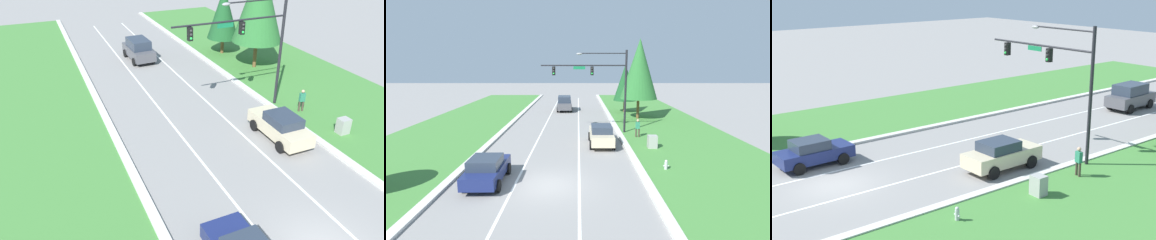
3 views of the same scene
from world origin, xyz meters
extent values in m
plane|color=gray|center=(0.00, 0.00, 0.00)|extent=(160.00, 160.00, 0.00)
cube|color=beige|center=(5.65, 0.00, 0.07)|extent=(0.50, 90.00, 0.15)
cube|color=beige|center=(-5.65, 0.00, 0.07)|extent=(0.50, 90.00, 0.15)
cube|color=white|center=(-1.80, 0.00, 0.00)|extent=(0.14, 81.00, 0.01)
cube|color=white|center=(1.80, 0.00, 0.00)|extent=(0.14, 81.00, 0.01)
cylinder|color=black|center=(6.20, 12.49, 3.91)|extent=(0.20, 0.20, 7.82)
cylinder|color=black|center=(2.25, 12.49, 6.41)|extent=(7.90, 0.12, 0.12)
cube|color=#147042|center=(1.85, 12.49, 6.19)|extent=(1.10, 0.04, 0.28)
cylinder|color=black|center=(4.02, 12.49, 7.51)|extent=(4.34, 0.09, 0.09)
ellipsoid|color=gray|center=(1.85, 12.49, 7.46)|extent=(0.56, 0.28, 0.20)
cube|color=black|center=(3.04, 12.49, 5.91)|extent=(0.28, 0.32, 0.80)
sphere|color=#2D2D2D|center=(3.04, 12.32, 6.14)|extent=(0.16, 0.16, 0.16)
sphere|color=#2D2D2D|center=(3.04, 12.32, 5.91)|extent=(0.16, 0.16, 0.16)
sphere|color=#23D647|center=(3.04, 12.32, 5.68)|extent=(0.16, 0.16, 0.16)
cube|color=black|center=(-0.52, 12.49, 5.91)|extent=(0.28, 0.32, 0.80)
sphere|color=#2D2D2D|center=(-0.52, 12.32, 6.14)|extent=(0.16, 0.16, 0.16)
sphere|color=#2D2D2D|center=(-0.52, 12.32, 5.91)|extent=(0.16, 0.16, 0.16)
sphere|color=#23D647|center=(-0.52, 12.32, 5.68)|extent=(0.16, 0.16, 0.16)
cube|color=navy|center=(-3.40, 0.46, 0.67)|extent=(1.87, 4.23, 0.67)
cube|color=#283342|center=(-3.40, 0.21, 1.28)|extent=(1.65, 1.92, 0.54)
cylinder|color=black|center=(-2.54, 1.78, 0.34)|extent=(0.25, 0.68, 0.68)
cylinder|color=black|center=(-4.31, 1.75, 0.34)|extent=(0.25, 0.68, 0.68)
cylinder|color=black|center=(-2.50, -0.83, 0.34)|extent=(0.25, 0.68, 0.68)
cylinder|color=black|center=(-4.27, -0.86, 0.34)|extent=(0.25, 0.68, 0.68)
cube|color=#4C4C51|center=(-0.16, 25.79, 0.80)|extent=(2.08, 4.60, 0.86)
cube|color=#283342|center=(-0.15, 25.67, 1.64)|extent=(1.82, 2.78, 0.82)
cylinder|color=black|center=(0.71, 27.23, 0.37)|extent=(0.27, 0.75, 0.74)
cylinder|color=black|center=(-1.14, 27.15, 0.37)|extent=(0.27, 0.75, 0.74)
cylinder|color=black|center=(0.83, 24.43, 0.37)|extent=(0.27, 0.75, 0.74)
cylinder|color=black|center=(-1.02, 24.35, 0.37)|extent=(0.27, 0.75, 0.74)
cube|color=beige|center=(3.64, 8.33, 0.75)|extent=(1.80, 4.54, 0.77)
cube|color=#283342|center=(3.64, 8.06, 1.41)|extent=(1.62, 2.04, 0.55)
cylinder|color=black|center=(4.52, 9.74, 0.36)|extent=(0.24, 0.72, 0.72)
cylinder|color=black|center=(2.76, 9.74, 0.36)|extent=(0.24, 0.72, 0.72)
cylinder|color=black|center=(4.52, 6.93, 0.36)|extent=(0.24, 0.72, 0.72)
cylinder|color=black|center=(2.76, 6.92, 0.36)|extent=(0.24, 0.72, 0.72)
cube|color=#9E9E99|center=(7.58, 7.12, 0.54)|extent=(0.70, 0.60, 1.09)
cylinder|color=#42382D|center=(6.97, 10.68, 0.42)|extent=(0.14, 0.14, 0.84)
cylinder|color=#42382D|center=(7.23, 10.62, 0.42)|extent=(0.14, 0.14, 0.84)
cube|color=#287556|center=(7.10, 10.65, 1.14)|extent=(0.42, 0.30, 0.60)
sphere|color=tan|center=(7.10, 10.65, 1.58)|extent=(0.22, 0.22, 0.22)
cylinder|color=#B7B7BC|center=(7.28, 2.35, 0.28)|extent=(0.20, 0.20, 0.55)
sphere|color=#B7B7BC|center=(7.28, 2.35, 0.61)|extent=(0.18, 0.18, 0.18)
cylinder|color=#B7B7BC|center=(7.16, 2.35, 0.30)|extent=(0.10, 0.09, 0.09)
cylinder|color=#B7B7BC|center=(7.40, 2.35, 0.30)|extent=(0.10, 0.09, 0.09)
camera|label=1|loc=(-9.17, -7.77, 11.99)|focal=35.00mm
camera|label=2|loc=(1.73, -15.60, 6.77)|focal=28.00mm
camera|label=3|loc=(24.19, -10.76, 10.43)|focal=50.00mm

